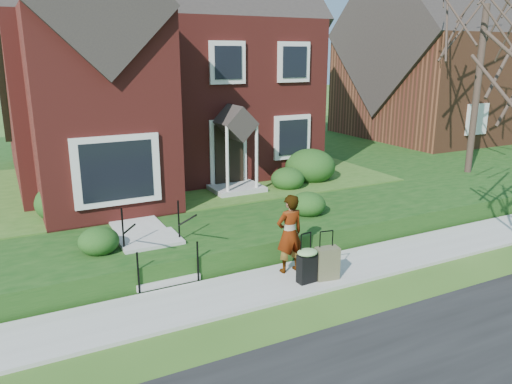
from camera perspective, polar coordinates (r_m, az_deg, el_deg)
ground at (r=11.23m, az=4.00°, el=-10.18°), size 120.00×120.00×0.00m
sidewalk at (r=11.21m, az=4.01°, el=-10.00°), size 60.00×1.60×0.08m
terrace at (r=22.10m, az=-1.71°, el=3.59°), size 44.00×20.00×0.60m
walkway at (r=14.54m, az=-14.92°, el=-1.95°), size 1.20×6.00×0.06m
main_house at (r=18.93m, az=-12.11°, el=16.40°), size 10.40×10.20×9.40m
neighbour_house at (r=28.97m, az=20.90°, el=15.30°), size 9.40×8.00×9.20m
front_steps at (r=11.69m, az=-11.41°, el=-6.85°), size 1.40×2.02×1.50m
foundation_shrubs at (r=15.27m, az=-4.17°, el=1.28°), size 9.78×4.71×1.22m
woman at (r=11.20m, az=3.85°, el=-4.77°), size 0.67×0.46×1.81m
suitcase_black at (r=10.88m, az=5.87°, el=-8.13°), size 0.48×0.40×1.11m
suitcase_olive at (r=11.12m, az=8.13°, el=-8.04°), size 0.54×0.36×1.09m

